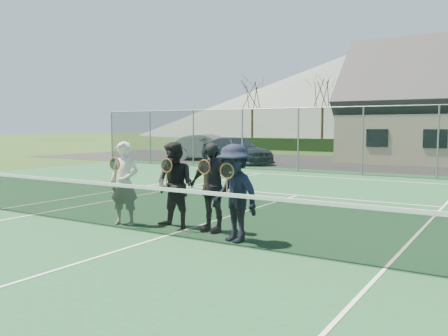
# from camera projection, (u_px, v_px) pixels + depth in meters

# --- Properties ---
(ground) EXTENTS (220.00, 220.00, 0.00)m
(ground) POSITION_uv_depth(u_px,v_px,m) (395.00, 165.00, 26.12)
(ground) COLOR #244117
(ground) RESTS_ON ground
(court_surface) EXTENTS (30.00, 30.00, 0.02)m
(court_surface) POSITION_uv_depth(u_px,v_px,m) (167.00, 236.00, 9.19)
(court_surface) COLOR #1C4C2B
(court_surface) RESTS_ON ground
(tarmac_carpark) EXTENTS (40.00, 12.00, 0.01)m
(tarmac_carpark) POSITION_uv_depth(u_px,v_px,m) (325.00, 162.00, 28.22)
(tarmac_carpark) COLOR black
(tarmac_carpark) RESTS_ON ground
(hedge_row) EXTENTS (40.00, 1.20, 1.10)m
(hedge_row) POSITION_uv_depth(u_px,v_px,m) (430.00, 147.00, 36.23)
(hedge_row) COLOR black
(hedge_row) RESTS_ON ground
(hill_west) EXTENTS (110.00, 110.00, 18.00)m
(hill_west) POSITION_uv_depth(u_px,v_px,m) (353.00, 95.00, 101.95)
(hill_west) COLOR #54655C
(hill_west) RESTS_ON ground
(car_a) EXTENTS (4.01, 2.70, 1.27)m
(car_a) POSITION_uv_depth(u_px,v_px,m) (188.00, 148.00, 32.67)
(car_a) COLOR black
(car_a) RESTS_ON ground
(car_b) EXTENTS (5.22, 2.53, 1.65)m
(car_b) POSITION_uv_depth(u_px,v_px,m) (209.00, 148.00, 29.77)
(car_b) COLOR #999CA2
(car_b) RESTS_ON ground
(car_c) EXTENTS (5.59, 3.91, 1.50)m
(car_c) POSITION_uv_depth(u_px,v_px,m) (237.00, 151.00, 27.42)
(car_c) COLOR #1A2535
(car_c) RESTS_ON ground
(court_markings) EXTENTS (11.03, 23.83, 0.01)m
(court_markings) POSITION_uv_depth(u_px,v_px,m) (167.00, 236.00, 9.19)
(court_markings) COLOR white
(court_markings) RESTS_ON court_surface
(tennis_net) EXTENTS (11.68, 0.08, 1.10)m
(tennis_net) POSITION_uv_depth(u_px,v_px,m) (167.00, 209.00, 9.15)
(tennis_net) COLOR slate
(tennis_net) RESTS_ON ground
(perimeter_fence) EXTENTS (30.07, 0.07, 3.02)m
(perimeter_fence) POSITION_uv_depth(u_px,v_px,m) (363.00, 141.00, 20.49)
(perimeter_fence) COLOR slate
(perimeter_fence) RESTS_ON ground
(tree_a) EXTENTS (3.20, 3.20, 7.77)m
(tree_a) POSITION_uv_depth(u_px,v_px,m) (252.00, 88.00, 45.03)
(tree_a) COLOR #3C2915
(tree_a) RESTS_ON ground
(tree_b) EXTENTS (3.20, 3.20, 7.77)m
(tree_b) POSITION_uv_depth(u_px,v_px,m) (323.00, 85.00, 41.35)
(tree_b) COLOR #3B2A15
(tree_b) RESTS_ON ground
(player_a) EXTENTS (0.75, 0.60, 1.80)m
(player_a) POSITION_uv_depth(u_px,v_px,m) (124.00, 183.00, 10.17)
(player_a) COLOR beige
(player_a) RESTS_ON court_surface
(player_b) EXTENTS (0.88, 0.69, 1.80)m
(player_b) POSITION_uv_depth(u_px,v_px,m) (175.00, 185.00, 9.84)
(player_b) COLOR black
(player_b) RESTS_ON court_surface
(player_c) EXTENTS (1.07, 0.53, 1.80)m
(player_c) POSITION_uv_depth(u_px,v_px,m) (212.00, 187.00, 9.52)
(player_c) COLOR #222227
(player_c) RESTS_ON court_surface
(player_d) EXTENTS (1.32, 1.01, 1.80)m
(player_d) POSITION_uv_depth(u_px,v_px,m) (235.00, 193.00, 8.67)
(player_d) COLOR black
(player_d) RESTS_ON court_surface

